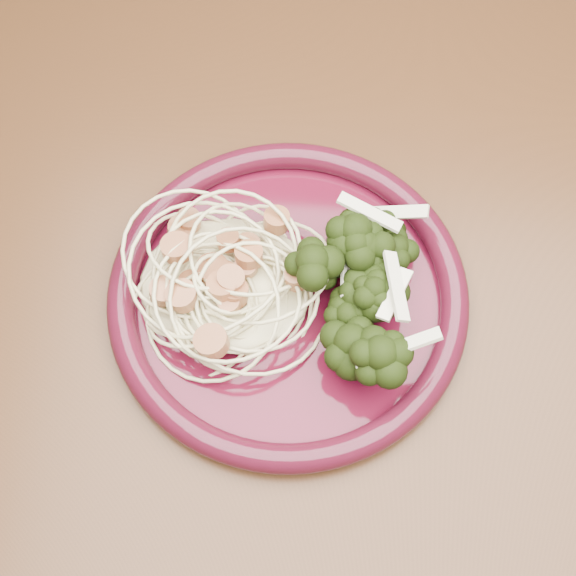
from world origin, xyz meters
The scene contains 6 objects.
dining_table centered at (0.00, 0.00, 0.65)m, with size 1.20×0.80×0.75m.
dinner_plate centered at (0.01, 0.03, 0.76)m, with size 0.27×0.27×0.02m.
spaghetti_pile centered at (-0.04, 0.04, 0.77)m, with size 0.12×0.10×0.03m, color beige.
scallop_cluster centered at (-0.04, 0.04, 0.80)m, with size 0.11×0.11×0.04m, color #AA6F47, non-canonical shape.
broccoli_pile centered at (0.06, 0.03, 0.78)m, with size 0.08×0.13×0.05m, color black.
onion_garnish centered at (0.06, 0.03, 0.81)m, with size 0.06×0.08×0.05m, color #E9E7C5, non-canonical shape.
Camera 1 is at (0.02, -0.20, 1.26)m, focal length 50.00 mm.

